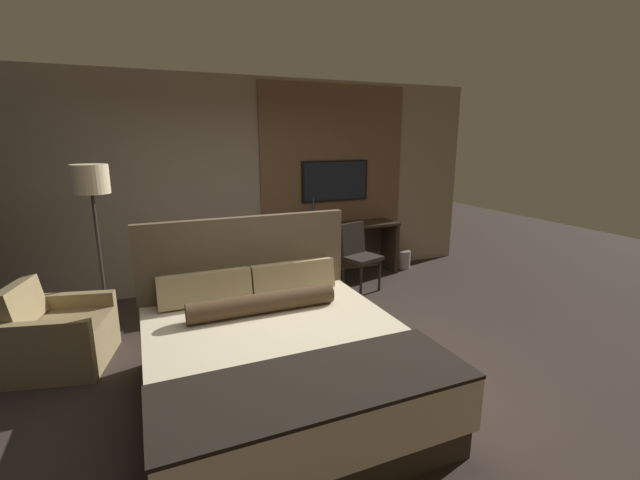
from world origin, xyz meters
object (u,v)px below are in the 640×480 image
object	(u,v)px
bed	(278,359)
floor_lamp	(92,194)
desk_chair	(357,250)
desk	(340,241)
tv	(335,181)
waste_bin	(403,259)
vase_tall	(313,211)
armchair_by_window	(59,337)

from	to	relation	value
bed	floor_lamp	bearing A→B (deg)	125.78
desk_chair	bed	bearing A→B (deg)	-148.32
desk	tv	size ratio (longest dim) A/B	1.66
desk	waste_bin	bearing A→B (deg)	-2.62
vase_tall	waste_bin	distance (m)	1.77
vase_tall	tv	bearing A→B (deg)	28.43
waste_bin	desk_chair	bearing A→B (deg)	-154.06
bed	tv	size ratio (longest dim) A/B	2.03
armchair_by_window	desk	bearing A→B (deg)	-55.36
vase_tall	bed	bearing A→B (deg)	-117.90
tv	waste_bin	size ratio (longest dim) A/B	3.74
desk_chair	desk	bearing A→B (deg)	69.39
armchair_by_window	floor_lamp	world-z (taller)	floor_lamp
desk	floor_lamp	world-z (taller)	floor_lamp
armchair_by_window	waste_bin	bearing A→B (deg)	-60.70
desk_chair	floor_lamp	size ratio (longest dim) A/B	0.51
floor_lamp	desk_chair	bearing A→B (deg)	4.30
vase_tall	waste_bin	size ratio (longest dim) A/B	1.64
desk	armchair_by_window	xyz separation A→B (m)	(-3.45, -1.33, -0.26)
floor_lamp	vase_tall	distance (m)	2.79
waste_bin	bed	bearing A→B (deg)	-138.45
tv	waste_bin	distance (m)	1.68
tv	desk_chair	distance (m)	1.16
tv	vase_tall	size ratio (longest dim) A/B	2.28
armchair_by_window	vase_tall	distance (m)	3.34
tv	armchair_by_window	size ratio (longest dim) A/B	1.12
waste_bin	tv	bearing A→B (deg)	167.79
waste_bin	floor_lamp	bearing A→B (deg)	-169.45
tv	waste_bin	bearing A→B (deg)	-12.21
bed	waste_bin	xyz separation A→B (m)	(2.89, 2.56, -0.20)
desk_chair	tv	bearing A→B (deg)	70.22
desk_chair	armchair_by_window	bearing A→B (deg)	174.98
desk	floor_lamp	xyz separation A→B (m)	(-3.08, -0.83, 0.96)
tv	bed	bearing A→B (deg)	-122.75
bed	desk_chair	xyz separation A→B (m)	(1.76, 2.01, 0.20)
desk_chair	armchair_by_window	size ratio (longest dim) A/B	0.97
desk	vase_tall	xyz separation A→B (m)	(-0.45, -0.06, 0.49)
tv	waste_bin	world-z (taller)	tv
armchair_by_window	floor_lamp	xyz separation A→B (m)	(0.36, 0.50, 1.22)
tv	vase_tall	world-z (taller)	tv
tv	floor_lamp	distance (m)	3.25
armchair_by_window	vase_tall	world-z (taller)	vase_tall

